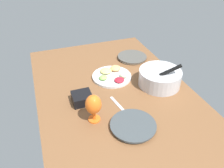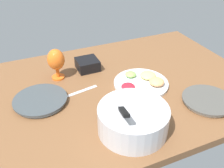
# 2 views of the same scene
# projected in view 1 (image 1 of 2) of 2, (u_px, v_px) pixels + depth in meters

# --- Properties ---
(ground_plane) EXTENTS (1.60, 1.04, 0.04)m
(ground_plane) POSITION_uv_depth(u_px,v_px,m) (114.00, 93.00, 1.56)
(ground_plane) COLOR brown
(dinner_plate_left) EXTENTS (0.25, 0.25, 0.02)m
(dinner_plate_left) POSITION_uv_depth(u_px,v_px,m) (132.00, 57.00, 1.92)
(dinner_plate_left) COLOR silver
(dinner_plate_left) RESTS_ON ground_plane
(dinner_plate_right) EXTENTS (0.26, 0.26, 0.02)m
(dinner_plate_right) POSITION_uv_depth(u_px,v_px,m) (133.00, 126.00, 1.26)
(dinner_plate_right) COLOR silver
(dinner_plate_right) RESTS_ON ground_plane
(mixing_bowl) EXTENTS (0.30, 0.30, 0.19)m
(mixing_bowl) POSITION_uv_depth(u_px,v_px,m) (160.00, 77.00, 1.57)
(mixing_bowl) COLOR silver
(mixing_bowl) RESTS_ON ground_plane
(fruit_platter) EXTENTS (0.29, 0.29, 0.05)m
(fruit_platter) POSITION_uv_depth(u_px,v_px,m) (112.00, 75.00, 1.68)
(fruit_platter) COLOR silver
(fruit_platter) RESTS_ON ground_plane
(hurricane_glass_orange) EXTENTS (0.09, 0.09, 0.18)m
(hurricane_glass_orange) POSITION_uv_depth(u_px,v_px,m) (93.00, 105.00, 1.25)
(hurricane_glass_orange) COLOR orange
(hurricane_glass_orange) RESTS_ON ground_plane
(square_bowl_black) EXTENTS (0.12, 0.12, 0.06)m
(square_bowl_black) POSITION_uv_depth(u_px,v_px,m) (82.00, 98.00, 1.43)
(square_bowl_black) COLOR black
(square_bowl_black) RESTS_ON ground_plane
(fork_by_right_plate) EXTENTS (0.18, 0.05, 0.01)m
(fork_by_right_plate) POSITION_uv_depth(u_px,v_px,m) (118.00, 104.00, 1.42)
(fork_by_right_plate) COLOR silver
(fork_by_right_plate) RESTS_ON ground_plane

